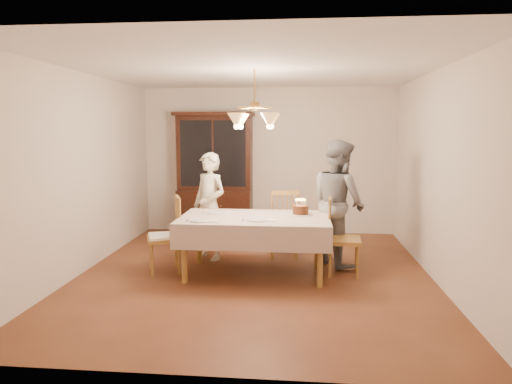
# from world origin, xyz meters

# --- Properties ---
(ground) EXTENTS (5.00, 5.00, 0.00)m
(ground) POSITION_xyz_m (0.00, 0.00, 0.00)
(ground) COLOR #582C19
(ground) RESTS_ON ground
(room_shell) EXTENTS (5.00, 5.00, 5.00)m
(room_shell) POSITION_xyz_m (0.00, 0.00, 1.58)
(room_shell) COLOR white
(room_shell) RESTS_ON ground
(dining_table) EXTENTS (1.90, 1.10, 0.76)m
(dining_table) POSITION_xyz_m (0.00, 0.00, 0.68)
(dining_table) COLOR olive
(dining_table) RESTS_ON ground
(china_hutch) EXTENTS (1.38, 0.54, 2.16)m
(china_hutch) POSITION_xyz_m (-0.93, 2.25, 1.04)
(china_hutch) COLOR black
(china_hutch) RESTS_ON ground
(chair_far_side) EXTENTS (0.53, 0.52, 1.00)m
(chair_far_side) POSITION_xyz_m (0.32, 0.91, 0.44)
(chair_far_side) COLOR olive
(chair_far_side) RESTS_ON ground
(chair_left_end) EXTENTS (0.55, 0.56, 1.00)m
(chair_left_end) POSITION_xyz_m (-1.18, -0.01, 0.45)
(chair_left_end) COLOR olive
(chair_left_end) RESTS_ON ground
(chair_right_end) EXTENTS (0.45, 0.47, 1.00)m
(chair_right_end) POSITION_xyz_m (1.13, 0.11, 0.44)
(chair_right_end) COLOR olive
(chair_right_end) RESTS_ON ground
(elderly_woman) EXTENTS (0.67, 0.62, 1.54)m
(elderly_woman) POSITION_xyz_m (-0.72, 0.67, 0.77)
(elderly_woman) COLOR beige
(elderly_woman) RESTS_ON ground
(adult_in_grey) EXTENTS (0.98, 1.05, 1.73)m
(adult_in_grey) POSITION_xyz_m (1.10, 0.58, 0.86)
(adult_in_grey) COLOR slate
(adult_in_grey) RESTS_ON ground
(birthday_cake) EXTENTS (0.30, 0.30, 0.21)m
(birthday_cake) POSITION_xyz_m (0.58, 0.18, 0.82)
(birthday_cake) COLOR white
(birthday_cake) RESTS_ON dining_table
(place_setting_near_left) EXTENTS (0.40, 0.25, 0.02)m
(place_setting_near_left) POSITION_xyz_m (-0.61, -0.35, 0.77)
(place_setting_near_left) COLOR white
(place_setting_near_left) RESTS_ON dining_table
(place_setting_near_right) EXTENTS (0.41, 0.26, 0.02)m
(place_setting_near_right) POSITION_xyz_m (0.07, -0.23, 0.77)
(place_setting_near_right) COLOR white
(place_setting_near_right) RESTS_ON dining_table
(place_setting_far_left) EXTENTS (0.41, 0.26, 0.02)m
(place_setting_far_left) POSITION_xyz_m (-0.53, 0.22, 0.77)
(place_setting_far_left) COLOR white
(place_setting_far_left) RESTS_ON dining_table
(chandelier) EXTENTS (0.62, 0.62, 0.73)m
(chandelier) POSITION_xyz_m (-0.00, -0.00, 1.98)
(chandelier) COLOR #BF8C3F
(chandelier) RESTS_ON ground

